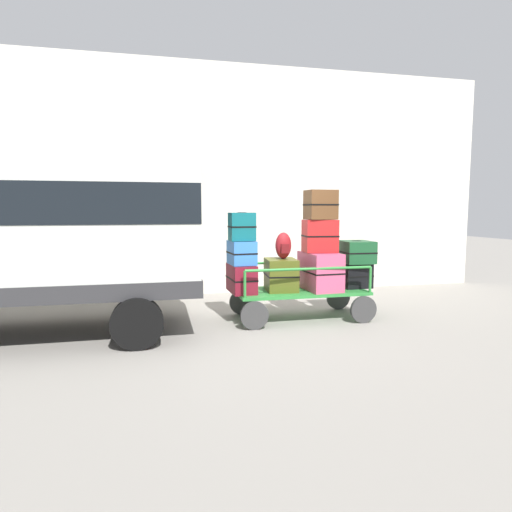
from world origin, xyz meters
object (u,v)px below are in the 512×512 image
at_px(suitcase_midright_bottom, 356,275).
at_px(backpack, 283,246).
at_px(suitcase_left_bottom, 241,278).
at_px(suitcase_center_middle, 320,236).
at_px(luggage_cart, 300,296).
at_px(suitcase_center_top, 321,205).
at_px(suitcase_center_bottom, 320,271).
at_px(suitcase_left_middle, 242,253).
at_px(van, 28,228).
at_px(suitcase_left_top, 242,227).
at_px(suitcase_midright_middle, 356,252).
at_px(suitcase_midleft_bottom, 281,275).

bearing_deg(suitcase_midright_bottom, backpack, 178.53).
height_order(suitcase_left_bottom, backpack, backpack).
distance_m(suitcase_center_middle, backpack, 0.66).
distance_m(suitcase_left_bottom, suitcase_midright_bottom, 2.04).
relative_size(luggage_cart, suitcase_center_top, 4.57).
distance_m(suitcase_center_bottom, suitcase_center_middle, 0.60).
xyz_separation_m(suitcase_center_bottom, backpack, (-0.64, 0.05, 0.44)).
relative_size(suitcase_center_top, backpack, 1.14).
relative_size(suitcase_left_middle, suitcase_center_top, 1.12).
distance_m(luggage_cart, suitcase_left_middle, 1.27).
bearing_deg(suitcase_left_middle, suitcase_center_bottom, -1.60).
relative_size(van, suitcase_left_top, 10.54).
relative_size(suitcase_center_top, suitcase_midright_middle, 0.80).
bearing_deg(suitcase_left_bottom, suitcase_center_top, -1.61).
bearing_deg(suitcase_left_top, luggage_cart, 1.01).
relative_size(suitcase_left_middle, backpack, 1.27).
height_order(luggage_cart, suitcase_left_top, suitcase_left_top).
distance_m(luggage_cart, suitcase_center_middle, 1.07).
height_order(van, suitcase_left_middle, van).
bearing_deg(suitcase_left_top, van, -179.69).
bearing_deg(suitcase_center_middle, van, -179.46).
height_order(van, suitcase_left_top, van).
height_order(van, suitcase_center_bottom, van).
xyz_separation_m(suitcase_left_middle, suitcase_midright_middle, (2.04, -0.00, -0.03)).
bearing_deg(suitcase_center_top, suitcase_center_middle, 90.00).
distance_m(suitcase_left_top, suitcase_center_bottom, 1.56).
bearing_deg(van, suitcase_left_top, 0.31).
distance_m(suitcase_left_middle, suitcase_center_bottom, 1.40).
bearing_deg(suitcase_left_top, suitcase_midleft_bottom, 3.67).
distance_m(van, suitcase_center_bottom, 4.60).
height_order(suitcase_left_bottom, suitcase_midleft_bottom, suitcase_midleft_bottom).
distance_m(suitcase_midleft_bottom, suitcase_midright_middle, 1.41).
height_order(luggage_cart, suitcase_midleft_bottom, suitcase_midleft_bottom).
bearing_deg(suitcase_midright_middle, suitcase_midleft_bottom, 179.11).
distance_m(suitcase_left_middle, suitcase_midright_bottom, 2.08).
xyz_separation_m(suitcase_left_bottom, suitcase_center_middle, (1.36, -0.03, 0.69)).
bearing_deg(backpack, suitcase_center_middle, -1.15).
distance_m(suitcase_center_bottom, suitcase_midright_middle, 0.75).
relative_size(suitcase_midleft_bottom, backpack, 1.47).
distance_m(suitcase_midright_middle, backpack, 1.33).
bearing_deg(suitcase_midleft_bottom, luggage_cart, -4.31).
xyz_separation_m(suitcase_left_bottom, suitcase_center_top, (1.36, -0.04, 1.21)).
height_order(suitcase_left_middle, suitcase_center_top, suitcase_center_top).
height_order(suitcase_center_middle, suitcase_midright_bottom, suitcase_center_middle).
bearing_deg(suitcase_midleft_bottom, suitcase_left_top, -176.33).
xyz_separation_m(suitcase_center_middle, suitcase_midright_middle, (0.68, -0.00, -0.29)).
distance_m(suitcase_left_top, suitcase_center_top, 1.40).
bearing_deg(suitcase_center_middle, suitcase_left_bottom, 178.81).
height_order(suitcase_left_bottom, suitcase_left_top, suitcase_left_top).
bearing_deg(luggage_cart, suitcase_center_middle, 1.22).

